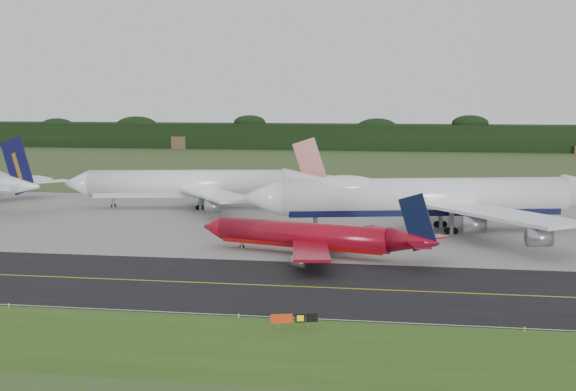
# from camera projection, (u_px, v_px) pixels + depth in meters

# --- Properties ---
(ground) EXTENTS (600.00, 600.00, 0.00)m
(ground) POSITION_uv_depth(u_px,v_px,m) (268.00, 279.00, 115.00)
(ground) COLOR #3A4E24
(ground) RESTS_ON ground
(grass_verge) EXTENTS (400.00, 30.00, 0.01)m
(grass_verge) POSITION_uv_depth(u_px,v_px,m) (202.00, 357.00, 80.75)
(grass_verge) COLOR #345619
(grass_verge) RESTS_ON ground
(taxiway) EXTENTS (400.00, 32.00, 0.02)m
(taxiway) POSITION_uv_depth(u_px,v_px,m) (262.00, 285.00, 111.08)
(taxiway) COLOR black
(taxiway) RESTS_ON ground
(apron) EXTENTS (400.00, 78.00, 0.01)m
(apron) POSITION_uv_depth(u_px,v_px,m) (315.00, 223.00, 164.90)
(apron) COLOR gray
(apron) RESTS_ON ground
(taxiway_centreline) EXTENTS (400.00, 0.40, 0.00)m
(taxiway_centreline) POSITION_uv_depth(u_px,v_px,m) (262.00, 285.00, 111.08)
(taxiway_centreline) COLOR gold
(taxiway_centreline) RESTS_ON taxiway
(taxiway_edge_line) EXTENTS (400.00, 0.25, 0.00)m
(taxiway_edge_line) POSITION_uv_depth(u_px,v_px,m) (237.00, 315.00, 95.91)
(taxiway_edge_line) COLOR silver
(taxiway_edge_line) RESTS_ON taxiway
(horizon_treeline) EXTENTS (700.00, 25.00, 12.00)m
(horizon_treeline) POSITION_uv_depth(u_px,v_px,m) (376.00, 138.00, 382.20)
(horizon_treeline) COLOR black
(horizon_treeline) RESTS_ON ground
(jet_ba_747) EXTENTS (76.25, 62.01, 19.37)m
(jet_ba_747) POSITION_uv_depth(u_px,v_px,m) (438.00, 197.00, 154.51)
(jet_ba_747) COLOR white
(jet_ba_747) RESTS_ON ground
(jet_red_737) EXTENTS (41.20, 32.85, 11.30)m
(jet_red_737) POSITION_uv_depth(u_px,v_px,m) (315.00, 237.00, 131.30)
(jet_red_737) COLOR maroon
(jet_red_737) RESTS_ON ground
(jet_star_tail) EXTENTS (62.11, 51.28, 16.43)m
(jet_star_tail) POSITION_uv_depth(u_px,v_px,m) (201.00, 184.00, 186.05)
(jet_star_tail) COLOR white
(jet_star_tail) RESTS_ON ground
(taxiway_sign) EXTENTS (5.20, 1.64, 1.78)m
(taxiway_sign) POSITION_uv_depth(u_px,v_px,m) (294.00, 318.00, 90.13)
(taxiway_sign) COLOR slate
(taxiway_sign) RESTS_ON ground
(edge_marker_left) EXTENTS (0.16, 0.16, 0.50)m
(edge_marker_left) POSITION_uv_depth(u_px,v_px,m) (9.00, 305.00, 99.63)
(edge_marker_left) COLOR yellow
(edge_marker_left) RESTS_ON ground
(edge_marker_center) EXTENTS (0.16, 0.16, 0.50)m
(edge_marker_center) POSITION_uv_depth(u_px,v_px,m) (239.00, 316.00, 94.84)
(edge_marker_center) COLOR yellow
(edge_marker_center) RESTS_ON ground
(edge_marker_right) EXTENTS (0.16, 0.16, 0.50)m
(edge_marker_right) POSITION_uv_depth(u_px,v_px,m) (525.00, 329.00, 89.48)
(edge_marker_right) COLOR yellow
(edge_marker_right) RESTS_ON ground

